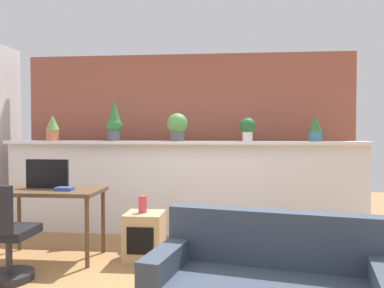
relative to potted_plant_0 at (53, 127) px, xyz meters
name	(u,v)px	position (x,y,z in m)	size (l,w,h in m)	color
divider_wall	(182,189)	(1.76, 0.05, -0.83)	(4.78, 0.16, 1.21)	silver
plant_shelf	(182,143)	(1.76, 0.01, -0.20)	(4.78, 0.32, 0.04)	silver
brick_wall_behind	(187,140)	(1.76, 0.65, -0.18)	(4.78, 0.10, 2.50)	#9E5442
potted_plant_0	(53,127)	(0.00, 0.00, 0.00)	(0.18, 0.18, 0.35)	#C66B42
potted_plant_1	(114,122)	(0.84, 0.04, 0.07)	(0.21, 0.21, 0.55)	#4C4C51
potted_plant_2	(177,126)	(1.71, -0.01, 0.02)	(0.27, 0.27, 0.37)	#4C4C51
potted_plant_3	(248,128)	(2.62, 0.01, -0.01)	(0.21, 0.21, 0.30)	silver
potted_plant_4	(315,128)	(3.48, 0.04, -0.02)	(0.17, 0.17, 0.34)	#386B84
desk	(50,197)	(0.47, -1.07, -0.76)	(1.10, 0.60, 0.75)	brown
tv_monitor	(47,174)	(0.40, -0.99, -0.52)	(0.47, 0.04, 0.32)	black
office_chair	(4,240)	(0.36, -1.77, -1.04)	(0.49, 0.50, 0.91)	#262628
side_cube_shelf	(144,236)	(1.48, -0.99, -1.18)	(0.40, 0.41, 0.50)	tan
vase_on_shelf	(143,204)	(1.46, -0.98, -0.84)	(0.09, 0.09, 0.18)	#CC3D47
book_on_desk	(64,189)	(0.66, -1.13, -0.66)	(0.18, 0.12, 0.04)	#2D4C8C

